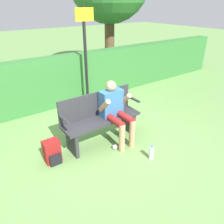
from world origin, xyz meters
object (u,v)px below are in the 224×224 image
at_px(water_bottle, 151,153).
at_px(signpost, 86,52).
at_px(park_bench, 100,118).
at_px(person_seated, 115,109).
at_px(backpack, 52,152).

distance_m(water_bottle, signpost, 2.82).
bearing_deg(park_bench, person_seated, -32.28).
bearing_deg(water_bottle, signpost, 85.02).
bearing_deg(signpost, park_bench, -111.52).
height_order(park_bench, signpost, signpost).
bearing_deg(backpack, signpost, 44.76).
relative_size(person_seated, signpost, 0.50).
bearing_deg(person_seated, water_bottle, -79.85).
xyz_separation_m(park_bench, person_seated, (0.23, -0.15, 0.17)).
bearing_deg(water_bottle, person_seated, 100.15).
relative_size(person_seated, water_bottle, 4.47).
height_order(park_bench, backpack, park_bench).
xyz_separation_m(person_seated, signpost, (0.37, 1.67, 0.72)).
xyz_separation_m(backpack, water_bottle, (1.39, -0.92, -0.07)).
relative_size(backpack, water_bottle, 1.53).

